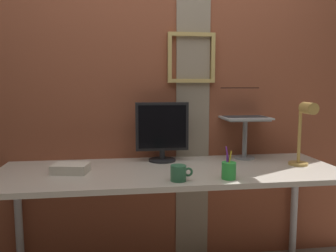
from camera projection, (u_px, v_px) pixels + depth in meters
name	position (u px, v px, depth m)	size (l,w,h in m)	color
brick_wall_back	(159.00, 85.00, 2.39)	(3.13, 0.16, 2.51)	brown
desk	(170.00, 180.00, 2.06)	(2.06, 0.70, 0.76)	beige
monitor	(163.00, 130.00, 2.25)	(0.35, 0.18, 0.39)	black
laptop_stand	(245.00, 132.00, 2.33)	(0.28, 0.22, 0.27)	gray
laptop	(242.00, 109.00, 2.38)	(0.31, 0.29, 0.23)	#ADB2B7
desk_lamp	(304.00, 127.00, 2.08)	(0.12, 0.20, 0.40)	tan
pen_cup	(229.00, 170.00, 1.83)	(0.08, 0.08, 0.18)	green
coffee_mug	(179.00, 173.00, 1.80)	(0.12, 0.08, 0.08)	#33724C
paper_clutter_stack	(71.00, 168.00, 1.96)	(0.20, 0.14, 0.05)	silver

